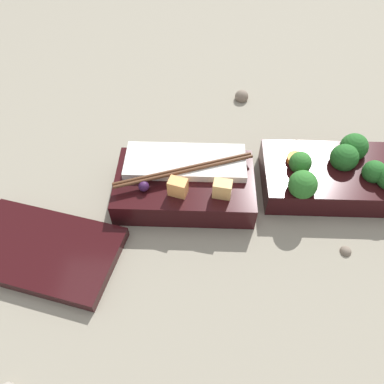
% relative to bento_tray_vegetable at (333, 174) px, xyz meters
% --- Properties ---
extents(ground_plane, '(3.00, 3.00, 0.00)m').
position_rel_bento_tray_vegetable_xyz_m(ground_plane, '(0.12, 0.03, -0.03)').
color(ground_plane, gray).
extents(bento_tray_vegetable, '(0.21, 0.13, 0.08)m').
position_rel_bento_tray_vegetable_xyz_m(bento_tray_vegetable, '(0.00, 0.00, 0.00)').
color(bento_tray_vegetable, black).
rests_on(bento_tray_vegetable, ground_plane).
extents(bento_tray_rice, '(0.21, 0.13, 0.07)m').
position_rel_bento_tray_vegetable_xyz_m(bento_tray_rice, '(0.23, 0.02, -0.00)').
color(bento_tray_rice, black).
rests_on(bento_tray_rice, ground_plane).
extents(bento_lid, '(0.23, 0.17, 0.02)m').
position_rel_bento_tray_vegetable_xyz_m(bento_lid, '(0.43, 0.14, -0.02)').
color(bento_lid, black).
rests_on(bento_lid, ground_plane).
extents(pebble_1, '(0.02, 0.02, 0.02)m').
position_rel_bento_tray_vegetable_xyz_m(pebble_1, '(-0.00, 0.12, -0.03)').
color(pebble_1, '#7A6B5B').
rests_on(pebble_1, ground_plane).
extents(pebble_2, '(0.03, 0.03, 0.03)m').
position_rel_bento_tray_vegetable_xyz_m(pebble_2, '(0.13, -0.23, -0.02)').
color(pebble_2, '#7A6B5B').
rests_on(pebble_2, ground_plane).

